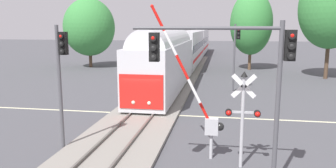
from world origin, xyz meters
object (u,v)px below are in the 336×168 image
(traffic_signal_median, at_px, (61,68))
(traffic_signal_near_right, at_px, (236,63))
(commuter_train, at_px, (188,47))
(crossing_signal_mast, at_px, (243,110))
(pine_left_background, at_px, (89,27))
(maple_right_background, at_px, (331,8))
(traffic_signal_far_side, at_px, (236,47))
(elm_centre_background, at_px, (251,23))
(crossing_gate_near, at_px, (205,111))

(traffic_signal_median, height_order, traffic_signal_near_right, traffic_signal_near_right)
(commuter_train, xyz_separation_m, traffic_signal_median, (-2.19, -33.34, 1.08))
(crossing_signal_mast, height_order, pine_left_background, pine_left_background)
(traffic_signal_near_right, xyz_separation_m, maple_right_background, (10.74, 26.37, 3.12))
(traffic_signal_far_side, xyz_separation_m, elm_centre_background, (2.41, 15.07, 2.14))
(traffic_signal_near_right, bearing_deg, commuter_train, 98.44)
(commuter_train, height_order, pine_left_background, pine_left_background)
(crossing_gate_near, distance_m, pine_left_background, 34.48)
(commuter_train, distance_m, pine_left_background, 14.16)
(crossing_gate_near, height_order, traffic_signal_near_right, crossing_gate_near)
(traffic_signal_far_side, relative_size, pine_left_background, 0.62)
(crossing_signal_mast, relative_size, maple_right_background, 0.33)
(crossing_signal_mast, xyz_separation_m, pine_left_background, (-19.06, 30.19, 3.12))
(traffic_signal_far_side, height_order, traffic_signal_near_right, traffic_signal_far_side)
(traffic_signal_far_side, bearing_deg, traffic_signal_median, -118.04)
(traffic_signal_near_right, relative_size, elm_centre_background, 0.57)
(commuter_train, height_order, traffic_signal_near_right, traffic_signal_near_right)
(maple_right_background, bearing_deg, traffic_signal_near_right, -112.17)
(crossing_signal_mast, bearing_deg, commuter_train, 99.54)
(crossing_gate_near, bearing_deg, traffic_signal_far_side, 83.18)
(elm_centre_background, relative_size, maple_right_background, 0.86)
(traffic_signal_median, xyz_separation_m, elm_centre_background, (10.60, 30.43, 2.23))
(elm_centre_background, bearing_deg, traffic_signal_far_side, -99.09)
(crossing_signal_mast, distance_m, elm_centre_background, 31.36)
(elm_centre_background, bearing_deg, pine_left_background, -177.79)
(commuter_train, relative_size, traffic_signal_far_side, 10.15)
(commuter_train, bearing_deg, pine_left_background, -164.34)
(traffic_signal_median, bearing_deg, maple_right_background, 52.88)
(maple_right_background, bearing_deg, pine_left_background, 169.37)
(traffic_signal_median, relative_size, pine_left_background, 0.60)
(traffic_signal_far_side, height_order, elm_centre_background, elm_centre_background)
(traffic_signal_far_side, bearing_deg, maple_right_background, 40.96)
(crossing_gate_near, bearing_deg, pine_left_background, 120.74)
(crossing_gate_near, distance_m, maple_right_background, 27.29)
(elm_centre_background, height_order, pine_left_background, elm_centre_background)
(traffic_signal_near_right, xyz_separation_m, pine_left_background, (-18.65, 31.88, 1.10))
(crossing_signal_mast, bearing_deg, crossing_gate_near, 155.12)
(elm_centre_background, bearing_deg, maple_right_background, -39.83)
(traffic_signal_far_side, bearing_deg, commuter_train, 108.45)
(crossing_signal_mast, bearing_deg, elm_centre_background, 85.01)
(commuter_train, bearing_deg, traffic_signal_median, -93.75)
(crossing_gate_near, xyz_separation_m, traffic_signal_median, (-6.36, -0.11, 1.73))
(traffic_signal_near_right, bearing_deg, crossing_gate_near, 114.92)
(traffic_signal_median, distance_m, pine_left_background, 31.68)
(commuter_train, distance_m, traffic_signal_median, 33.43)
(crossing_gate_near, height_order, pine_left_background, pine_left_background)
(traffic_signal_median, relative_size, elm_centre_background, 0.56)
(crossing_gate_near, bearing_deg, elm_centre_background, 82.05)
(crossing_gate_near, relative_size, maple_right_background, 0.55)
(commuter_train, xyz_separation_m, traffic_signal_near_right, (5.29, -35.63, 1.69))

